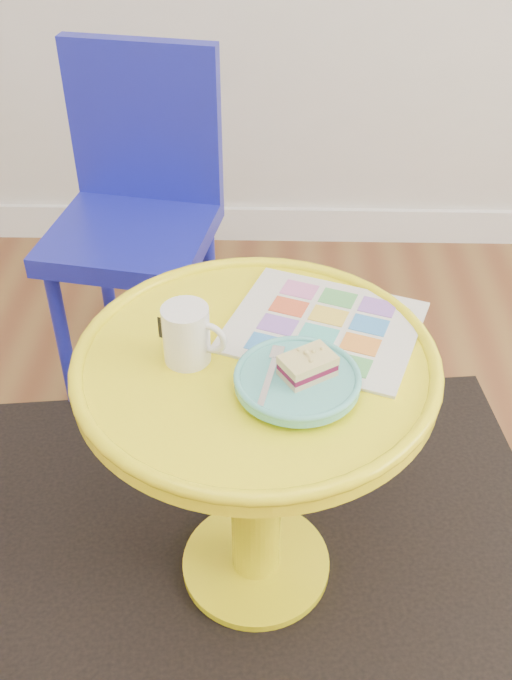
{
  "coord_description": "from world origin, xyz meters",
  "views": [
    {
      "loc": [
        -0.06,
        -0.3,
        1.36
      ],
      "look_at": [
        -0.08,
        0.65,
        0.61
      ],
      "focal_mm": 40.0,
      "sensor_mm": 36.0,
      "label": 1
    }
  ],
  "objects_px": {
    "newspaper": "(323,326)",
    "mug": "(187,333)",
    "side_table": "(256,429)",
    "chair": "(138,203)",
    "plate": "(297,380)"
  },
  "relations": [
    {
      "from": "newspaper",
      "to": "mug",
      "type": "distance_m",
      "value": 0.25
    },
    {
      "from": "side_table",
      "to": "mug",
      "type": "height_order",
      "value": "mug"
    },
    {
      "from": "mug",
      "to": "side_table",
      "type": "bearing_deg",
      "value": 21.74
    },
    {
      "from": "chair",
      "to": "plate",
      "type": "relative_size",
      "value": 4.31
    },
    {
      "from": "mug",
      "to": "chair",
      "type": "bearing_deg",
      "value": 126.78
    },
    {
      "from": "chair",
      "to": "plate",
      "type": "height_order",
      "value": "chair"
    },
    {
      "from": "plate",
      "to": "newspaper",
      "type": "bearing_deg",
      "value": 73.2
    },
    {
      "from": "chair",
      "to": "newspaper",
      "type": "distance_m",
      "value": 0.74
    },
    {
      "from": "side_table",
      "to": "newspaper",
      "type": "relative_size",
      "value": 1.91
    },
    {
      "from": "mug",
      "to": "plate",
      "type": "xyz_separation_m",
      "value": [
        0.17,
        -0.07,
        -0.03
      ]
    },
    {
      "from": "mug",
      "to": "newspaper",
      "type": "bearing_deg",
      "value": 42.72
    },
    {
      "from": "mug",
      "to": "plate",
      "type": "relative_size",
      "value": 0.54
    },
    {
      "from": "side_table",
      "to": "mug",
      "type": "xyz_separation_m",
      "value": [
        -0.11,
        -0.0,
        0.21
      ]
    },
    {
      "from": "side_table",
      "to": "plate",
      "type": "relative_size",
      "value": 3.07
    },
    {
      "from": "chair",
      "to": "plate",
      "type": "xyz_separation_m",
      "value": [
        0.37,
        -0.76,
        0.1
      ]
    }
  ]
}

